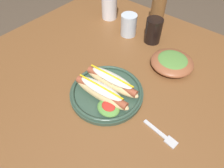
{
  "coord_description": "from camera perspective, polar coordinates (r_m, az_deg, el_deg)",
  "views": [
    {
      "loc": [
        0.28,
        -0.43,
        1.3
      ],
      "look_at": [
        -0.01,
        -0.07,
        0.77
      ],
      "focal_mm": 31.78,
      "sensor_mm": 36.0,
      "label": 1
    }
  ],
  "objects": [
    {
      "name": "ground_plane",
      "position": [
        1.4,
        2.44,
        -19.81
      ],
      "size": [
        8.0,
        8.0,
        0.0
      ],
      "primitive_type": "plane",
      "color": "brown"
    },
    {
      "name": "hot_dog_plate",
      "position": [
        0.69,
        -1.56,
        -1.85
      ],
      "size": [
        0.26,
        0.26,
        0.08
      ],
      "color": "#334C3D",
      "rests_on": "dining_table"
    },
    {
      "name": "water_cup",
      "position": [
        0.97,
        4.82,
        16.57
      ],
      "size": [
        0.07,
        0.07,
        0.1
      ],
      "primitive_type": "cylinder",
      "color": "silver",
      "rests_on": "dining_table"
    },
    {
      "name": "extra_cup",
      "position": [
        1.09,
        -0.79,
        21.38
      ],
      "size": [
        0.08,
        0.08,
        0.12
      ],
      "primitive_type": "cylinder",
      "color": "white",
      "rests_on": "dining_table"
    },
    {
      "name": "side_bowl",
      "position": [
        0.83,
        16.9,
        6.12
      ],
      "size": [
        0.17,
        0.17,
        0.05
      ],
      "color": "brown",
      "rests_on": "dining_table"
    },
    {
      "name": "fork",
      "position": [
        0.64,
        14.3,
        -14.08
      ],
      "size": [
        0.12,
        0.03,
        0.0
      ],
      "rotation": [
        0.0,
        0.0,
        -0.11
      ],
      "color": "silver",
      "rests_on": "dining_table"
    },
    {
      "name": "soda_cup",
      "position": [
        0.93,
        11.82,
        14.8
      ],
      "size": [
        0.07,
        0.07,
        0.11
      ],
      "primitive_type": "cylinder",
      "color": "black",
      "rests_on": "dining_table"
    },
    {
      "name": "glass_bottle",
      "position": [
        1.02,
        13.19,
        20.57
      ],
      "size": [
        0.07,
        0.07,
        0.25
      ],
      "color": "brown",
      "rests_on": "dining_table"
    },
    {
      "name": "dining_table",
      "position": [
        0.83,
        3.88,
        -3.01
      ],
      "size": [
        1.27,
        1.06,
        0.74
      ],
      "color": "brown",
      "rests_on": "ground_plane"
    }
  ]
}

